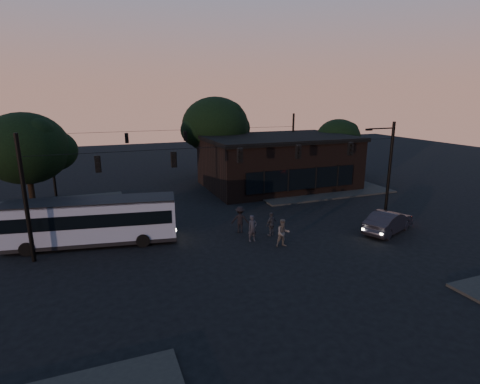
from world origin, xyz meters
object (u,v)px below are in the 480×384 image
object	(u,v)px
car	(388,222)
pedestrian_d	(240,219)
pedestrian_a	(253,228)
building	(278,161)
bus	(92,220)
pedestrian_b	(283,233)
pedestrian_c	(271,224)

from	to	relation	value
car	pedestrian_d	distance (m)	10.54
pedestrian_a	pedestrian_d	distance (m)	1.87
pedestrian_a	building	bearing A→B (deg)	51.23
bus	car	bearing A→B (deg)	-5.48
bus	car	world-z (taller)	bus
bus	car	size ratio (longest dim) A/B	2.31
pedestrian_a	pedestrian_b	xyz separation A→B (m)	(1.46, -1.57, 0.02)
building	pedestrian_b	xyz separation A→B (m)	(-7.33, -15.28, -1.79)
pedestrian_b	building	bearing A→B (deg)	70.33
building	pedestrian_b	bearing A→B (deg)	-115.61
bus	pedestrian_a	bearing A→B (deg)	-9.00
car	pedestrian_a	xyz separation A→B (m)	(-9.68, 1.94, 0.12)
pedestrian_a	pedestrian_c	size ratio (longest dim) A/B	1.07
building	pedestrian_a	distance (m)	16.38
pedestrian_b	pedestrian_d	xyz separation A→B (m)	(-1.61, 3.44, 0.04)
pedestrian_a	pedestrian_b	distance (m)	2.15
pedestrian_d	building	bearing A→B (deg)	-104.43
building	pedestrian_a	size ratio (longest dim) A/B	8.54
car	pedestrian_d	size ratio (longest dim) A/B	2.46
bus	pedestrian_c	xyz separation A→B (m)	(11.49, -2.88, -0.83)
pedestrian_a	pedestrian_c	bearing A→B (deg)	9.23
building	car	bearing A→B (deg)	-86.73
pedestrian_a	car	bearing A→B (deg)	-17.44
car	pedestrian_b	size ratio (longest dim) A/B	2.56
pedestrian_b	pedestrian_c	bearing A→B (deg)	91.63
building	car	xyz separation A→B (m)	(0.89, -15.65, -1.93)
bus	pedestrian_c	size ratio (longest dim) A/B	6.44
pedestrian_a	pedestrian_c	distance (m)	1.67
building	pedestrian_c	size ratio (longest dim) A/B	9.10
bus	pedestrian_c	world-z (taller)	bus
building	pedestrian_c	xyz separation A→B (m)	(-7.17, -13.27, -1.86)
pedestrian_c	pedestrian_d	distance (m)	2.27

